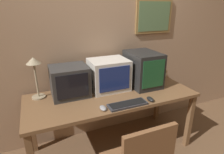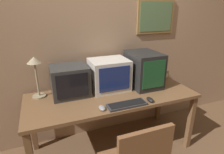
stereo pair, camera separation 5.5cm
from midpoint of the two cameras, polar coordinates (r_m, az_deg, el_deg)
The scene contains 10 objects.
wall_back at distance 2.38m, azimuth -4.90°, elevation 11.41°, with size 8.00×0.08×2.60m.
desk at distance 2.17m, azimuth -0.73°, elevation -7.07°, with size 1.89×0.75×0.74m.
monitor_left at distance 2.12m, azimuth -13.54°, elevation -1.23°, with size 0.40×0.36×0.33m.
monitor_center at distance 2.21m, azimuth -1.73°, elevation 0.75°, with size 0.44×0.37×0.36m.
monitor_right at distance 2.34m, azimuth 8.70°, elevation 2.42°, with size 0.34×0.47×0.42m.
keyboard_main at distance 1.91m, azimuth 3.96°, elevation -8.28°, with size 0.41×0.14×0.03m.
mouse_near_keyboard at distance 2.02m, azimuth 10.81°, elevation -6.64°, with size 0.06×0.11×0.04m.
mouse_far_corner at distance 1.83m, azimuth -3.62°, elevation -9.43°, with size 0.06×0.10×0.03m.
desk_clock at distance 2.68m, azimuth 14.66°, elevation 0.82°, with size 0.10×0.06×0.11m.
desk_lamp at distance 2.11m, azimuth -23.25°, elevation 2.49°, with size 0.15×0.15×0.45m.
Camera 1 is at (-0.75, -0.95, 1.68)m, focal length 30.00 mm.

